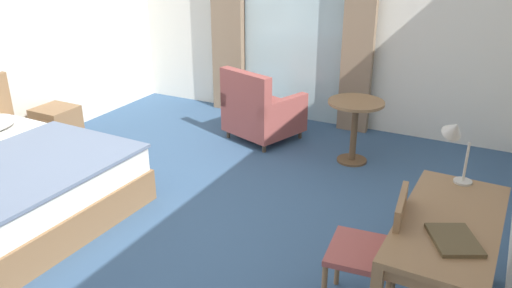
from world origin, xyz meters
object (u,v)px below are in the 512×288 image
object	(u,v)px
desk_chair	(376,246)
nightstand	(57,126)
armchair_by_window	(261,112)
bed	(2,182)
writing_desk	(448,234)
round_cafe_table	(355,118)
closed_book	(454,240)
desk_lamp	(456,135)

from	to	relation	value
desk_chair	nightstand	bearing A→B (deg)	164.35
desk_chair	armchair_by_window	xyz separation A→B (m)	(-2.02, 2.39, -0.16)
armchair_by_window	bed	bearing A→B (deg)	-115.65
bed	armchair_by_window	xyz separation A→B (m)	(1.25, 2.60, 0.05)
nightstand	writing_desk	world-z (taller)	writing_desk
writing_desk	desk_chair	world-z (taller)	desk_chair
writing_desk	bed	bearing A→B (deg)	-175.16
bed	desk_chair	world-z (taller)	bed
round_cafe_table	bed	bearing A→B (deg)	-134.47
writing_desk	desk_chair	bearing A→B (deg)	-165.51
nightstand	round_cafe_table	xyz separation A→B (m)	(3.22, 1.14, 0.27)
closed_book	armchair_by_window	distance (m)	3.55
nightstand	desk_lamp	distance (m)	4.44
desk_chair	round_cafe_table	world-z (taller)	desk_chair
armchair_by_window	round_cafe_table	world-z (taller)	armchair_by_window
writing_desk	desk_lamp	xyz separation A→B (m)	(-0.10, 0.66, 0.39)
writing_desk	closed_book	distance (m)	0.26
nightstand	writing_desk	bearing A→B (deg)	-13.07
armchair_by_window	round_cafe_table	bearing A→B (deg)	-5.94
bed	armchair_by_window	world-z (taller)	bed
writing_desk	round_cafe_table	bearing A→B (deg)	119.53
writing_desk	closed_book	world-z (taller)	closed_book
writing_desk	desk_chair	size ratio (longest dim) A/B	1.42
nightstand	desk_chair	world-z (taller)	desk_chair
desk_lamp	armchair_by_window	bearing A→B (deg)	144.81
desk_lamp	closed_book	distance (m)	0.95
nightstand	bed	bearing A→B (deg)	-59.61
writing_desk	nightstand	bearing A→B (deg)	166.93
armchair_by_window	round_cafe_table	xyz separation A→B (m)	(1.18, -0.12, 0.16)
writing_desk	armchair_by_window	size ratio (longest dim) A/B	1.35
closed_book	round_cafe_table	distance (m)	2.73
bed	round_cafe_table	distance (m)	3.48
nightstand	armchair_by_window	world-z (taller)	armchair_by_window
writing_desk	armchair_by_window	xyz separation A→B (m)	(-2.41, 2.29, -0.31)
bed	writing_desk	distance (m)	3.69
nightstand	round_cafe_table	distance (m)	3.43
desk_lamp	nightstand	bearing A→B (deg)	175.09
bed	closed_book	bearing A→B (deg)	1.17
closed_book	bed	bearing A→B (deg)	154.17
desk_chair	round_cafe_table	size ratio (longest dim) A/B	1.29
nightstand	desk_chair	size ratio (longest dim) A/B	0.52
desk_lamp	armchair_by_window	world-z (taller)	desk_lamp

